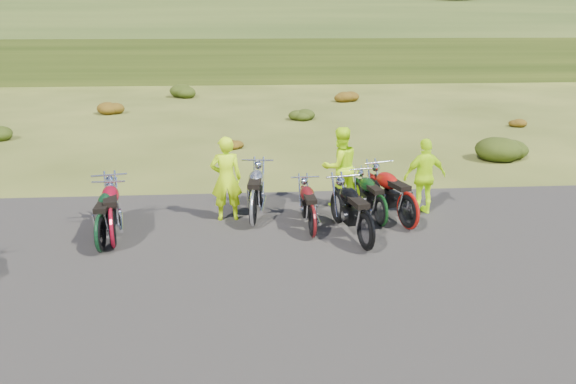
{
  "coord_description": "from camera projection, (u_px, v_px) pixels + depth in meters",
  "views": [
    {
      "loc": [
        0.12,
        -9.85,
        4.43
      ],
      "look_at": [
        0.95,
        1.2,
        0.91
      ],
      "focal_mm": 35.0,
      "sensor_mm": 36.0,
      "label": 1
    }
  ],
  "objects": [
    {
      "name": "ground",
      "position": [
        243.0,
        258.0,
        10.7
      ],
      "size": [
        300.0,
        300.0,
        0.0
      ],
      "primitive_type": "plane",
      "color": "#384216",
      "rests_on": "ground"
    },
    {
      "name": "gravel_pad",
      "position": [
        243.0,
        310.0,
        8.79
      ],
      "size": [
        20.0,
        12.0,
        0.04
      ],
      "primitive_type": "cube",
      "color": "black",
      "rests_on": "ground"
    },
    {
      "name": "hill_slope",
      "position": [
        244.0,
        59.0,
        58.23
      ],
      "size": [
        300.0,
        45.97,
        9.37
      ],
      "primitive_type": null,
      "rotation": [
        0.14,
        0.0,
        0.0
      ],
      "color": "#253712",
      "rests_on": "ground"
    },
    {
      "name": "hill_plateau",
      "position": [
        244.0,
        37.0,
        115.26
      ],
      "size": [
        300.0,
        90.0,
        9.17
      ],
      "primitive_type": "cube",
      "color": "#253712",
      "rests_on": "ground"
    },
    {
      "name": "shrub_2",
      "position": [
        109.0,
        106.0,
        25.92
      ],
      "size": [
        1.3,
        1.3,
        0.77
      ],
      "primitive_type": "ellipsoid",
      "color": "#61320C",
      "rests_on": "ground"
    },
    {
      "name": "shrub_3",
      "position": [
        184.0,
        89.0,
        31.14
      ],
      "size": [
        1.56,
        1.56,
        0.92
      ],
      "primitive_type": "ellipsoid",
      "color": "#22330C",
      "rests_on": "ground"
    },
    {
      "name": "shrub_4",
      "position": [
        232.0,
        142.0,
        19.34
      ],
      "size": [
        0.77,
        0.77,
        0.45
      ],
      "primitive_type": "ellipsoid",
      "color": "#61320C",
      "rests_on": "ground"
    },
    {
      "name": "shrub_5",
      "position": [
        301.0,
        113.0,
        24.56
      ],
      "size": [
        1.03,
        1.03,
        0.61
      ],
      "primitive_type": "ellipsoid",
      "color": "#22330C",
      "rests_on": "ground"
    },
    {
      "name": "shrub_6",
      "position": [
        345.0,
        94.0,
        29.78
      ],
      "size": [
        1.3,
        1.3,
        0.77
      ],
      "primitive_type": "ellipsoid",
      "color": "#61320C",
      "rests_on": "ground"
    },
    {
      "name": "shrub_7",
      "position": [
        504.0,
        145.0,
        17.89
      ],
      "size": [
        1.56,
        1.56,
        0.92
      ],
      "primitive_type": "ellipsoid",
      "color": "#22330C",
      "rests_on": "ground"
    },
    {
      "name": "shrub_8",
      "position": [
        515.0,
        121.0,
        23.21
      ],
      "size": [
        0.77,
        0.77,
        0.45
      ],
      "primitive_type": "ellipsoid",
      "color": "#61320C",
      "rests_on": "ground"
    },
    {
      "name": "motorcycle_1",
      "position": [
        114.0,
        249.0,
        11.11
      ],
      "size": [
        1.22,
        2.38,
        1.19
      ],
      "primitive_type": null,
      "rotation": [
        0.0,
        0.0,
        1.78
      ],
      "color": "maroon",
      "rests_on": "ground"
    },
    {
      "name": "motorcycle_2",
      "position": [
        102.0,
        253.0,
        10.91
      ],
      "size": [
        0.79,
        2.14,
        1.11
      ],
      "primitive_type": null,
      "rotation": [
        0.0,
        0.0,
        1.61
      ],
      "color": "black",
      "rests_on": "ground"
    },
    {
      "name": "motorcycle_3",
      "position": [
        253.0,
        227.0,
        12.22
      ],
      "size": [
        1.01,
        2.36,
        1.2
      ],
      "primitive_type": null,
      "rotation": [
        0.0,
        0.0,
        1.46
      ],
      "color": "#B3B3B8",
      "rests_on": "ground"
    },
    {
      "name": "motorcycle_4",
      "position": [
        312.0,
        238.0,
        11.62
      ],
      "size": [
        0.74,
        1.98,
        1.02
      ],
      "primitive_type": null,
      "rotation": [
        0.0,
        0.0,
        1.62
      ],
      "color": "#560E10",
      "rests_on": "ground"
    },
    {
      "name": "motorcycle_5",
      "position": [
        365.0,
        251.0,
        11.0
      ],
      "size": [
        1.21,
        2.38,
        1.19
      ],
      "primitive_type": null,
      "rotation": [
        0.0,
        0.0,
        1.78
      ],
      "color": "black",
      "rests_on": "ground"
    },
    {
      "name": "motorcycle_6",
      "position": [
        407.0,
        230.0,
        12.07
      ],
      "size": [
        1.41,
        2.43,
        1.21
      ],
      "primitive_type": null,
      "rotation": [
        0.0,
        0.0,
        1.87
      ],
      "color": "#97100B",
      "rests_on": "ground"
    },
    {
      "name": "motorcycle_7",
      "position": [
        380.0,
        227.0,
        12.23
      ],
      "size": [
        1.02,
        2.06,
        1.04
      ],
      "primitive_type": null,
      "rotation": [
        0.0,
        0.0,
        1.76
      ],
      "color": "black",
      "rests_on": "ground"
    },
    {
      "name": "person_middle",
      "position": [
        226.0,
        180.0,
        12.35
      ],
      "size": [
        0.73,
        0.52,
        1.9
      ],
      "primitive_type": "imported",
      "rotation": [
        0.0,
        0.0,
        3.24
      ],
      "color": "#B2E30B",
      "rests_on": "ground"
    },
    {
      "name": "person_right_a",
      "position": [
        340.0,
        168.0,
        13.31
      ],
      "size": [
        1.11,
        0.99,
        1.9
      ],
      "primitive_type": "imported",
      "rotation": [
        0.0,
        0.0,
        3.48
      ],
      "color": "#B2E30B",
      "rests_on": "ground"
    },
    {
      "name": "person_right_b",
      "position": [
        425.0,
        178.0,
        12.78
      ],
      "size": [
        1.09,
        0.61,
        1.75
      ],
      "primitive_type": "imported",
      "rotation": [
        0.0,
        0.0,
        3.32
      ],
      "color": "#B2E30B",
      "rests_on": "ground"
    }
  ]
}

